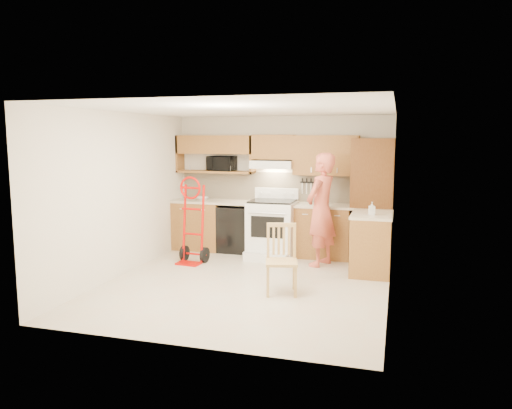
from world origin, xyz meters
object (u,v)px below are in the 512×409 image
at_px(hand_truck, 191,224).
at_px(dining_chair, 281,259).
at_px(range, 271,224).
at_px(person, 321,210).
at_px(microwave, 222,163).

xyz_separation_m(hand_truck, dining_chair, (1.84, -1.17, -0.19)).
xyz_separation_m(range, person, (0.93, -0.34, 0.34)).
bearing_deg(microwave, dining_chair, -48.63).
xyz_separation_m(microwave, hand_truck, (-0.12, -1.20, -0.97)).
distance_m(range, hand_truck, 1.44).
height_order(range, hand_truck, hand_truck).
distance_m(microwave, person, 2.24).
distance_m(hand_truck, dining_chair, 2.19).
relative_size(range, hand_truck, 0.90).
height_order(person, dining_chair, person).
relative_size(microwave, hand_truck, 0.38).
relative_size(hand_truck, dining_chair, 1.40).
distance_m(microwave, range, 1.54).
relative_size(microwave, person, 0.27).
distance_m(range, person, 1.04).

